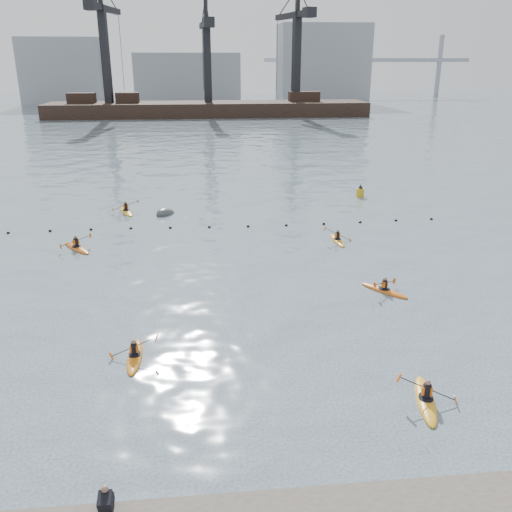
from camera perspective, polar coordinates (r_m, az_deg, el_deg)
The scene contains 12 objects.
ground at distance 21.79m, azimuth 1.97°, elevation -14.21°, with size 400.00×400.00×0.00m, color #394953.
float_line at distance 42.23m, azimuth -2.90°, elevation 3.16°, with size 33.24×0.73×0.24m.
barge_pier at distance 128.27m, azimuth -5.12°, elevation 15.30°, with size 72.00×19.30×29.50m.
skyline at distance 168.20m, azimuth -4.62°, elevation 18.92°, with size 141.00×28.00×22.00m.
kayaker_0 at distance 24.55m, azimuth -12.65°, elevation -10.20°, with size 2.16×3.12×1.20m.
kayaker_1 at distance 22.21m, azimuth 17.44°, elevation -14.19°, with size 2.29×3.42×1.27m.
kayaker_2 at distance 39.14m, azimuth -18.37°, elevation 0.88°, with size 2.59×3.14×1.09m.
kayaker_3 at distance 39.16m, azimuth 8.56°, elevation 1.69°, with size 2.14×3.06×1.24m.
kayaker_4 at distance 31.21m, azimuth 13.34°, elevation -3.49°, with size 2.35×2.80×0.98m.
kayaker_5 at distance 47.51m, azimuth -13.52°, elevation 4.63°, with size 2.23×3.45×1.15m.
mooring_buoy at distance 46.31m, azimuth -9.50°, elevation 4.39°, with size 2.02×1.19×1.01m, color #393B3E.
nav_buoy at distance 52.47m, azimuth 10.91°, elevation 6.59°, with size 0.73×0.73×1.33m.
Camera 1 is at (-2.61, -17.83, 12.25)m, focal length 38.00 mm.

